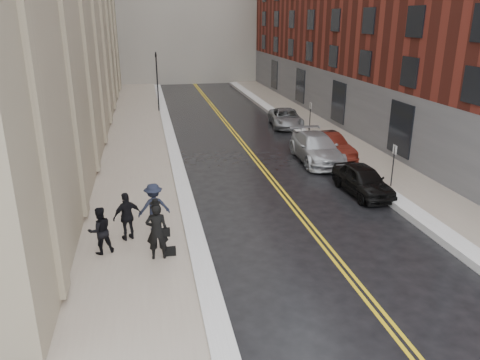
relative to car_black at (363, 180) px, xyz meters
name	(u,v)px	position (x,y,z in m)	size (l,w,h in m)	color
ground	(282,296)	(-6.19, -7.63, -0.70)	(160.00, 160.00, 0.00)	black
sidewalk_left	(136,156)	(-10.69, 8.37, -0.63)	(4.00, 64.00, 0.15)	gray
sidewalk_right	(346,145)	(2.81, 8.37, -0.63)	(3.00, 64.00, 0.15)	gray
lane_stripe_a	(247,151)	(-3.81, 8.37, -0.70)	(0.12, 64.00, 0.01)	gold
lane_stripe_b	(251,151)	(-3.57, 8.37, -0.70)	(0.12, 64.00, 0.01)	gold
snow_ridge_left	(174,153)	(-8.39, 8.37, -0.57)	(0.70, 60.80, 0.26)	white
snow_ridge_right	(319,145)	(0.96, 8.37, -0.55)	(0.85, 60.80, 0.30)	white
building_right	(421,3)	(11.31, 15.37, 8.30)	(14.00, 50.00, 18.00)	maroon
traffic_signal	(157,77)	(-8.79, 22.37, 2.38)	(0.18, 0.15, 5.20)	black
parking_sign_near	(393,163)	(1.71, 0.37, 0.66)	(0.06, 0.35, 2.23)	black
parking_sign_far	(310,115)	(1.71, 12.37, 0.66)	(0.06, 0.35, 2.23)	black
car_black	(363,180)	(0.00, 0.00, 0.00)	(1.66, 4.11, 1.40)	black
car_maroon	(328,146)	(0.61, 6.07, 0.05)	(1.58, 4.54, 1.50)	#47130C
car_silver_near	(316,148)	(-0.29, 5.57, 0.09)	(2.23, 5.48, 1.59)	#A8ABB0
car_silver_far	(286,118)	(0.61, 14.74, -0.03)	(2.22, 4.82, 1.34)	gray
pedestrian_main	(157,231)	(-9.81, -4.74, 0.47)	(0.75, 0.49, 2.05)	black
pedestrian_a	(100,230)	(-11.75, -3.96, 0.31)	(0.84, 0.65, 1.73)	black
pedestrian_b	(154,207)	(-9.85, -2.42, 0.41)	(1.24, 0.71, 1.91)	black
pedestrian_c	(127,216)	(-10.84, -3.03, 0.38)	(1.09, 0.45, 1.85)	black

